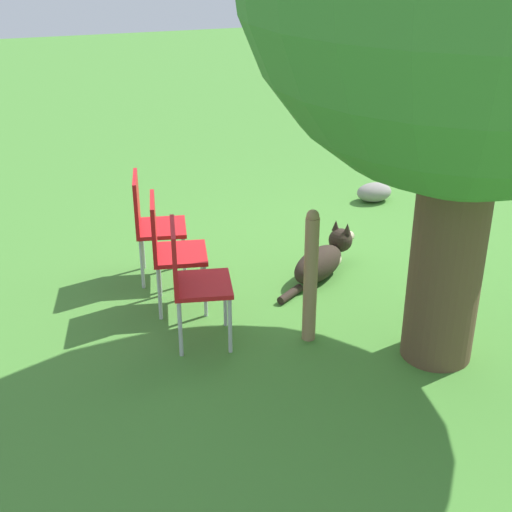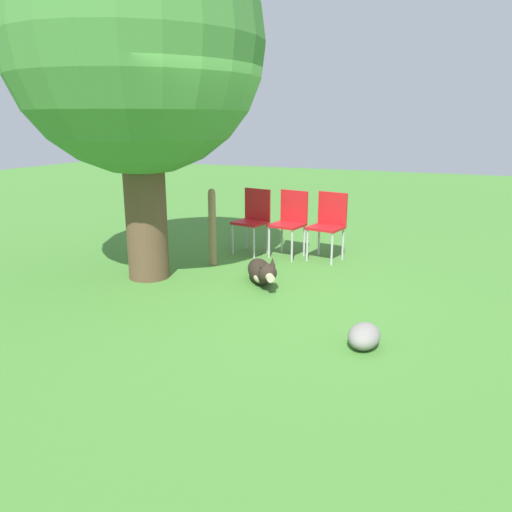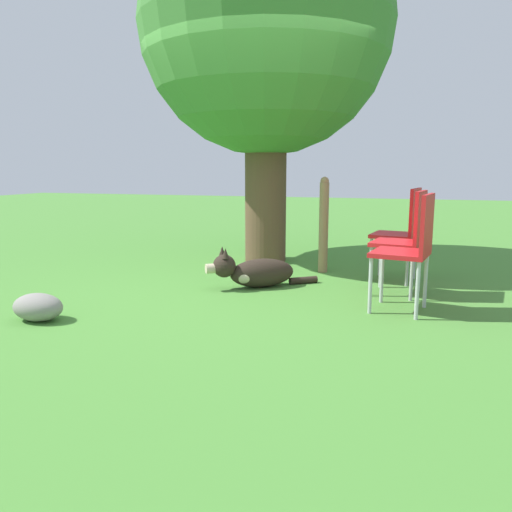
% 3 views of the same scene
% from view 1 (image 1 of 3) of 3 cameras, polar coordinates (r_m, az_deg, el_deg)
% --- Properties ---
extents(ground_plane, '(30.00, 30.00, 0.00)m').
position_cam_1_polar(ground_plane, '(6.33, 8.13, -2.07)').
color(ground_plane, '#478433').
extents(dog, '(0.98, 0.74, 0.41)m').
position_cam_1_polar(dog, '(6.34, 5.39, -0.29)').
color(dog, '#2D231C').
rests_on(dog, ground_plane).
extents(fence_post, '(0.10, 0.10, 1.05)m').
position_cam_1_polar(fence_post, '(5.22, 4.39, -1.61)').
color(fence_post, '#937551').
rests_on(fence_post, ground_plane).
extents(red_chair_0, '(0.49, 0.51, 0.95)m').
position_cam_1_polar(red_chair_0, '(6.18, -8.41, 2.90)').
color(red_chair_0, red).
rests_on(red_chair_0, ground_plane).
extents(red_chair_1, '(0.49, 0.51, 0.95)m').
position_cam_1_polar(red_chair_1, '(5.67, -6.98, 0.85)').
color(red_chair_1, red).
rests_on(red_chair_1, ground_plane).
extents(red_chair_2, '(0.49, 0.51, 0.95)m').
position_cam_1_polar(red_chair_2, '(5.18, -5.27, -1.58)').
color(red_chair_2, red).
rests_on(red_chair_2, ground_plane).
extents(garden_rock, '(0.40, 0.28, 0.21)m').
position_cam_1_polar(garden_rock, '(8.11, 9.44, 5.06)').
color(garden_rock, gray).
rests_on(garden_rock, ground_plane).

